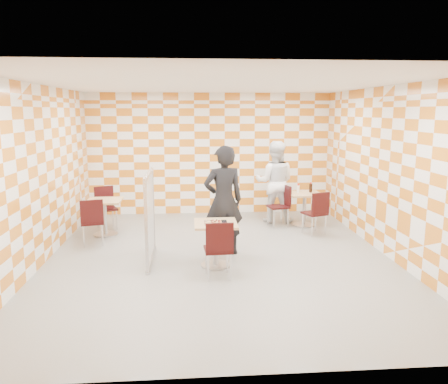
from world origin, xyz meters
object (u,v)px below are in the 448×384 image
Objects in this scene: chair_empty_near at (92,219)px; soda_bottle at (311,188)px; sport_bottle at (298,189)px; chair_main_front at (219,246)px; main_table at (216,237)px; second_table at (304,204)px; chair_second_side at (282,202)px; partition at (150,217)px; man_dark at (223,201)px; empty_table at (105,211)px; chair_empty_far at (105,204)px; chair_second_front at (317,210)px; man_white at (275,182)px.

chair_empty_near is 4.02× the size of soda_bottle.
chair_main_front is at bearing -122.39° from sport_bottle.
sport_bottle reaches higher than chair_main_front.
main_table and second_table have the same top height.
chair_second_side reaches higher than main_table.
main_table is 3.28m from sport_bottle.
partition is 3.83m from sport_bottle.
second_table is at bearing -148.71° from man_dark.
empty_table is 2.04m from partition.
man_dark is (1.28, 0.29, 0.20)m from partition.
second_table is 4.36m from empty_table.
man_dark reaches higher than chair_empty_far.
sport_bottle is 0.87× the size of soda_bottle.
man_dark is at bearing -30.80° from empty_table.
man_dark reaches higher than partition.
chair_second_front reaches higher than main_table.
chair_second_side is at bearing 16.94° from chair_empty_near.
chair_empty_far is at bearing 179.38° from sport_bottle.
empty_table is 0.40× the size of man_white.
partition is at bearing -57.40° from empty_table.
chair_second_side and chair_empty_near have the same top height.
man_white reaches higher than chair_second_side.
partition is (1.18, -0.94, 0.25)m from chair_empty_near.
partition reaches higher than chair_empty_near.
chair_empty_far is 4.31m from sport_bottle.
second_table is 0.80m from chair_second_front.
chair_main_front is at bearing -50.15° from empty_table.
main_table is 0.81m from man_dark.
sport_bottle is (2.02, 2.56, 0.33)m from main_table.
main_table is at bearing -42.93° from empty_table.
empty_table is 0.81× the size of chair_empty_near.
main_table is 2.77m from chair_second_front.
chair_second_front is 0.96m from sport_bottle.
empty_table is at bearing 137.07° from main_table.
man_dark is (2.46, -0.65, 0.44)m from chair_empty_near.
chair_empty_far is at bearing 131.21° from main_table.
sport_bottle is at bearing 102.07° from chair_second_front.
partition is at bearing -144.52° from sport_bottle.
soda_bottle is at bearing 32.98° from partition.
chair_empty_far reaches higher than empty_table.
partition reaches higher than chair_main_front.
second_table is 3.75× the size of sport_bottle.
second_table is 4.43m from chair_empty_far.
chair_main_front is 3.94m from chair_empty_far.
man_dark is 9.85× the size of sport_bottle.
partition is at bearing -38.62° from chair_empty_near.
second_table is 0.81× the size of chair_empty_far.
chair_second_side is at bearing 56.50° from main_table.
chair_empty_near is at bearing 141.38° from partition.
soda_bottle is (4.58, -0.06, 0.31)m from chair_empty_far.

